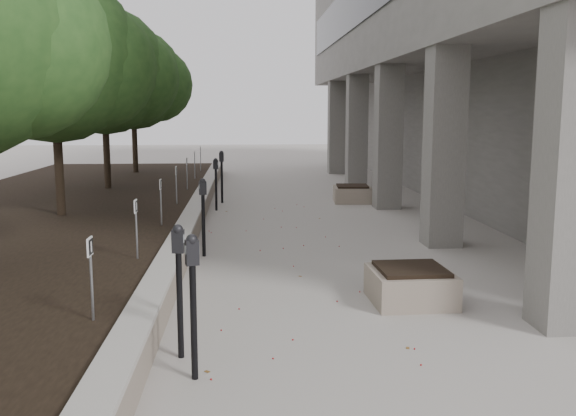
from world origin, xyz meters
name	(u,v)px	position (x,y,z in m)	size (l,w,h in m)	color
ground	(304,366)	(0.00, 0.00, 0.00)	(90.00, 90.00, 0.00)	#A29C95
retaining_wall	(196,213)	(-1.82, 9.00, 0.25)	(0.39, 26.00, 0.50)	gray
planting_bed	(44,216)	(-5.50, 9.00, 0.20)	(7.00, 26.00, 0.40)	black
crabapple_tree_3	(55,93)	(-4.80, 8.00, 3.12)	(4.60, 4.00, 5.44)	#254C1D
crabapple_tree_4	(104,98)	(-4.80, 13.00, 3.12)	(4.60, 4.00, 5.44)	#254C1D
crabapple_tree_5	(133,100)	(-4.80, 18.00, 3.12)	(4.60, 4.00, 5.44)	#254C1D
parking_sign_2	(91,279)	(-2.35, 0.50, 0.88)	(0.04, 0.22, 0.96)	black
parking_sign_3	(136,229)	(-2.35, 3.50, 0.88)	(0.04, 0.22, 0.96)	black
parking_sign_4	(161,202)	(-2.35, 6.50, 0.88)	(0.04, 0.22, 0.96)	black
parking_sign_5	(176,185)	(-2.35, 9.50, 0.88)	(0.04, 0.22, 0.96)	black
parking_sign_6	(187,173)	(-2.35, 12.50, 0.88)	(0.04, 0.22, 0.96)	black
parking_sign_7	(195,165)	(-2.35, 15.50, 0.88)	(0.04, 0.22, 0.96)	black
parking_sign_8	(201,158)	(-2.35, 18.50, 0.88)	(0.04, 0.22, 0.96)	black
parking_meter_1	(193,308)	(-1.16, -0.26, 0.77)	(0.15, 0.11, 1.53)	black
parking_meter_2	(180,292)	(-1.36, 0.33, 0.76)	(0.15, 0.11, 1.52)	black
parking_meter_3	(203,218)	(-1.41, 5.32, 0.75)	(0.15, 0.11, 1.49)	black
parking_meter_4	(216,184)	(-1.41, 10.88, 0.73)	(0.14, 0.10, 1.46)	black
parking_meter_5	(222,177)	(-1.30, 12.34, 0.78)	(0.16, 0.11, 1.57)	black
planter_front	(411,285)	(1.75, 2.18, 0.26)	(1.13, 1.13, 0.53)	gray
planter_back	(352,194)	(2.62, 12.24, 0.26)	(1.10, 1.10, 0.52)	gray
berry_scatter	(273,258)	(-0.10, 5.00, 0.01)	(3.30, 14.10, 0.02)	#990B0E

